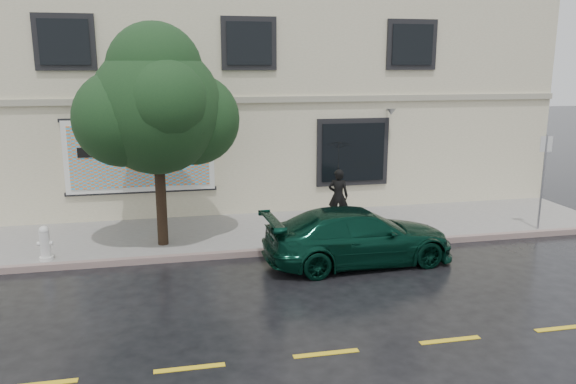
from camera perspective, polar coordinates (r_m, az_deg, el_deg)
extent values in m
plane|color=black|center=(12.64, -0.45, -8.57)|extent=(90.00, 90.00, 0.00)
cube|color=gray|center=(15.64, -2.82, -4.05)|extent=(20.00, 3.50, 0.15)
cube|color=gray|center=(13.99, -1.68, -6.09)|extent=(20.00, 0.18, 0.16)
cube|color=gold|center=(9.55, 3.90, -16.04)|extent=(19.00, 0.12, 0.01)
cube|color=beige|center=(20.69, -5.50, 9.70)|extent=(20.00, 8.00, 7.00)
cube|color=#9E9984|center=(16.69, -3.90, 9.33)|extent=(20.00, 0.12, 0.18)
cube|color=black|center=(17.60, 6.58, 4.05)|extent=(2.30, 0.10, 2.10)
cube|color=black|center=(17.54, 6.64, 4.02)|extent=(2.00, 0.05, 1.80)
cube|color=black|center=(16.66, -21.79, 13.97)|extent=(1.30, 0.05, 1.20)
cube|color=black|center=(16.61, -3.96, 14.83)|extent=(1.30, 0.05, 1.20)
cube|color=black|center=(18.00, 12.53, 14.41)|extent=(1.30, 0.05, 1.20)
cube|color=white|center=(16.68, -14.78, 3.58)|extent=(4.20, 0.06, 2.10)
cube|color=orange|center=(16.64, -14.78, 3.55)|extent=(3.90, 0.04, 1.80)
cube|color=black|center=(16.91, -14.57, 0.08)|extent=(4.30, 0.10, 0.10)
cube|color=black|center=(16.58, -14.98, 7.17)|extent=(4.30, 0.10, 0.10)
cube|color=black|center=(16.59, -14.82, 4.05)|extent=(3.40, 0.02, 0.28)
imported|color=black|center=(13.37, 7.19, -4.48)|extent=(4.63, 2.26, 1.31)
imported|color=black|center=(16.12, 5.12, -0.41)|extent=(0.67, 0.56, 1.57)
imported|color=black|center=(15.90, 5.20, 3.57)|extent=(1.14, 1.14, 0.69)
cylinder|color=#2F2014|center=(14.36, -12.77, -0.59)|extent=(0.26, 0.26, 2.41)
sphere|color=black|center=(14.03, -13.22, 8.24)|extent=(3.17, 3.17, 3.17)
cylinder|color=silver|center=(14.36, -23.33, -6.19)|extent=(0.32, 0.32, 0.08)
cylinder|color=silver|center=(14.26, -23.45, -4.92)|extent=(0.23, 0.23, 0.58)
sphere|color=silver|center=(14.16, -23.56, -3.64)|extent=(0.23, 0.23, 0.23)
cylinder|color=silver|center=(14.25, -23.46, -4.82)|extent=(0.34, 0.11, 0.11)
cylinder|color=gray|center=(16.82, 24.43, 0.88)|extent=(0.06, 0.06, 2.62)
cube|color=silver|center=(16.66, 24.76, 4.45)|extent=(0.32, 0.08, 0.42)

